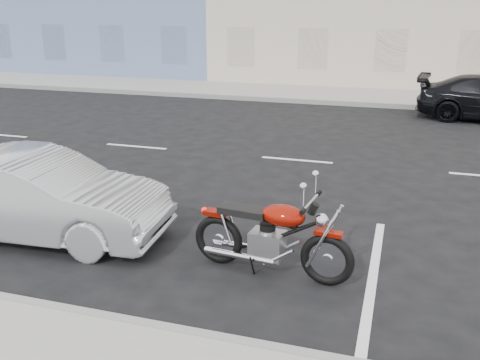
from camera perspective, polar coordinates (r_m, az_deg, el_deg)
name	(u,v)px	position (r m, az deg, el deg)	size (l,w,h in m)	color
ground	(389,168)	(11.84, 15.63, 1.25)	(120.00, 120.00, 0.00)	black
sidewalk_far	(265,92)	(20.97, 2.73, 9.40)	(80.00, 3.40, 0.15)	gray
curb_far	(253,99)	(19.35, 1.45, 8.67)	(80.00, 0.12, 0.16)	gray
motorcycle	(330,249)	(6.67, 9.57, -7.26)	(2.17, 0.72, 1.09)	black
sedan_silver	(36,196)	(8.44, -20.90, -1.60)	(1.36, 3.91, 1.29)	#A9ACB1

